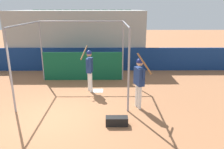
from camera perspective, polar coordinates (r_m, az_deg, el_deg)
ground_plane at (r=7.75m, az=-15.82°, el=-11.03°), size 60.00×60.00×0.00m
outfield_wall at (r=12.94m, az=-9.47°, el=3.94°), size 24.00×0.12×1.34m
bleacher_section at (r=14.77m, az=-8.46°, el=9.69°), size 8.15×4.00×3.42m
batting_cage at (r=10.46m, az=-8.08°, el=4.07°), size 4.09×3.63×2.97m
home_plate at (r=9.79m, az=-3.65°, el=-4.26°), size 0.44×0.44×0.02m
player_batter at (r=9.48m, az=-5.93°, el=2.02°), size 0.52×0.89×1.95m
player_waiting at (r=7.86m, az=7.13°, el=-0.96°), size 0.57×0.70×2.14m
equipment_bag at (r=7.04m, az=1.25°, el=-12.06°), size 0.70×0.28×0.28m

